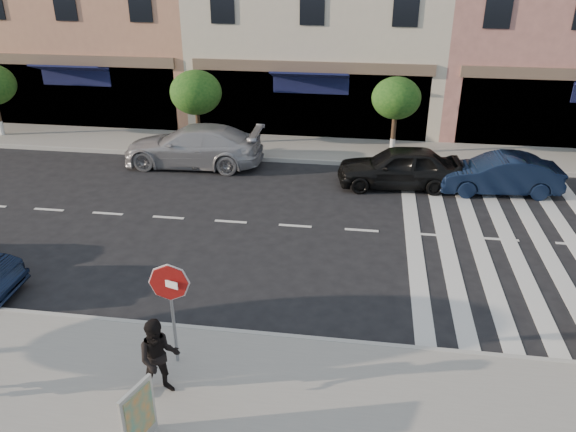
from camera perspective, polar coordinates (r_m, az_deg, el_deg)
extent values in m
plane|color=black|center=(13.56, -1.56, -8.51)|extent=(120.00, 120.00, 0.00)
cube|color=gray|center=(10.67, -5.20, -19.36)|extent=(60.00, 4.50, 0.15)
cube|color=gray|center=(23.39, 3.06, 6.76)|extent=(60.00, 3.00, 0.15)
cylinder|color=silver|center=(28.01, -27.10, 7.98)|extent=(0.20, 0.20, 0.60)
cylinder|color=#473323|center=(23.89, -9.11, 9.08)|extent=(0.18, 0.18, 1.60)
cylinder|color=silver|center=(24.03, -9.03, 7.94)|extent=(0.20, 0.20, 0.60)
ellipsoid|color=#164112|center=(23.55, -9.34, 12.29)|extent=(2.10, 2.10, 1.79)
cylinder|color=#473323|center=(22.85, 10.65, 8.34)|extent=(0.18, 0.18, 1.71)
cylinder|color=silver|center=(23.01, 10.54, 7.03)|extent=(0.20, 0.20, 0.60)
ellipsoid|color=#164112|center=(22.49, 10.94, 11.69)|extent=(1.90, 1.90, 1.62)
cylinder|color=gray|center=(11.18, -11.57, -10.18)|extent=(0.08, 0.08, 2.02)
cylinder|color=white|center=(10.71, -11.97, -6.61)|extent=(0.76, 0.25, 0.79)
cylinder|color=#9E1411|center=(10.70, -12.01, -6.67)|extent=(0.71, 0.25, 0.73)
cube|color=white|center=(10.68, -12.06, -6.75)|extent=(0.40, 0.14, 0.15)
imported|color=black|center=(10.65, -12.99, -13.87)|extent=(0.95, 0.86, 1.58)
cube|color=beige|center=(9.98, -14.97, -18.98)|extent=(0.30, 0.74, 1.16)
cube|color=#D88C3F|center=(9.93, -14.81, -18.89)|extent=(0.22, 0.60, 0.89)
imported|color=#98979C|center=(21.89, -9.62, 7.04)|extent=(5.36, 2.24, 1.55)
imported|color=black|center=(19.95, 11.20, 4.91)|extent=(4.37, 2.08, 1.44)
imported|color=black|center=(20.40, 20.64, 4.01)|extent=(4.12, 1.69, 1.33)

